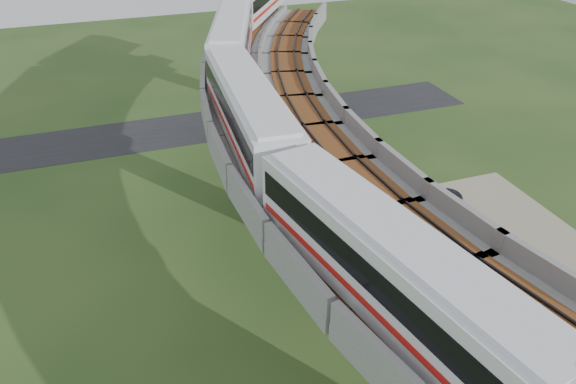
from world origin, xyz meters
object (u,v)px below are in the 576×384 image
Objects in this scene: metro_train at (270,70)px; car_red at (535,278)px; car_dark at (439,196)px; car_white at (523,293)px.

car_red is (14.25, -13.47, -11.75)m from metro_train.
car_white is at bearing 172.91° from car_dark.
metro_train is at bearing 80.09° from car_dark.
metro_train is at bearing 131.21° from car_white.
car_red is 0.73× the size of car_dark.
car_white is 12.23m from car_dark.
car_white is at bearing -83.17° from car_red.
metro_train is 18.24m from car_dark.
metro_train reaches higher than car_red.
metro_train is 19.36× the size of car_red.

